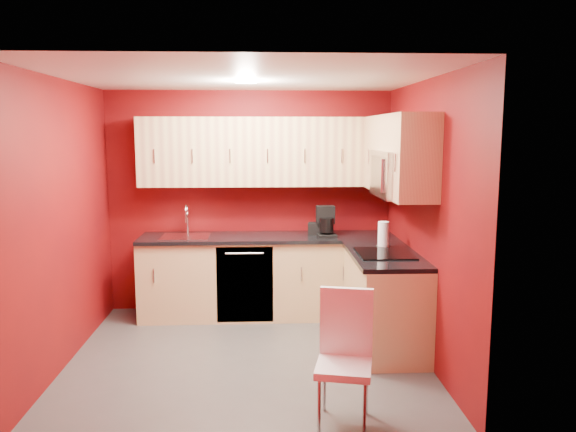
{
  "coord_description": "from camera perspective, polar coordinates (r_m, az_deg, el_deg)",
  "views": [
    {
      "loc": [
        0.14,
        -4.89,
        2.04
      ],
      "look_at": [
        0.39,
        0.55,
        1.22
      ],
      "focal_mm": 35.0,
      "sensor_mm": 36.0,
      "label": 1
    }
  ],
  "objects": [
    {
      "name": "countertop_right",
      "position": [
        5.37,
        9.74,
        -3.95
      ],
      "size": [
        0.63,
        1.27,
        0.04
      ],
      "primitive_type": "cube",
      "color": "black",
      "rests_on": "base_cabinets_right"
    },
    {
      "name": "microwave",
      "position": [
        5.25,
        11.2,
        4.23
      ],
      "size": [
        0.42,
        0.76,
        0.42
      ],
      "color": "silver",
      "rests_on": "upper_cabinets_right"
    },
    {
      "name": "dining_chair",
      "position": [
        4.05,
        5.71,
        -14.34
      ],
      "size": [
        0.46,
        0.47,
        0.94
      ],
      "primitive_type": null,
      "rotation": [
        0.0,
        0.0,
        -0.22
      ],
      "color": "white",
      "rests_on": "floor"
    },
    {
      "name": "ceiling",
      "position": [
        4.91,
        -4.4,
        13.89
      ],
      "size": [
        3.2,
        3.2,
        0.0
      ],
      "primitive_type": "plane",
      "rotation": [
        3.14,
        0.0,
        0.0
      ],
      "color": "white",
      "rests_on": "wall_back"
    },
    {
      "name": "paper_towel",
      "position": [
        5.62,
        9.67,
        -1.86
      ],
      "size": [
        0.18,
        0.18,
        0.25
      ],
      "primitive_type": null,
      "rotation": [
        0.0,
        0.0,
        0.33
      ],
      "color": "white",
      "rests_on": "countertop_right"
    },
    {
      "name": "upper_cabinets_right",
      "position": [
        5.48,
        10.98,
        6.79
      ],
      "size": [
        0.35,
        1.55,
        0.75
      ],
      "color": "#E2C480",
      "rests_on": "wall_right"
    },
    {
      "name": "sink",
      "position": [
        6.24,
        -10.35,
        -1.72
      ],
      "size": [
        0.52,
        0.42,
        0.35
      ],
      "color": "silver",
      "rests_on": "countertop_back"
    },
    {
      "name": "downlight",
      "position": [
        5.21,
        -4.3,
        13.42
      ],
      "size": [
        0.2,
        0.2,
        0.01
      ],
      "primitive_type": "cylinder",
      "color": "white",
      "rests_on": "ceiling"
    },
    {
      "name": "coffee_maker",
      "position": [
        6.11,
        3.93,
        -0.58
      ],
      "size": [
        0.22,
        0.28,
        0.33
      ],
      "primitive_type": null,
      "rotation": [
        0.0,
        0.0,
        0.08
      ],
      "color": "black",
      "rests_on": "countertop_back"
    },
    {
      "name": "floor",
      "position": [
        5.3,
        -4.08,
        -14.14
      ],
      "size": [
        3.2,
        3.2,
        0.0
      ],
      "primitive_type": "plane",
      "color": "#454240",
      "rests_on": "ground"
    },
    {
      "name": "dishwasher_front",
      "position": [
        6.02,
        -4.4,
        -6.96
      ],
      "size": [
        0.6,
        0.02,
        0.82
      ],
      "primitive_type": "cube",
      "color": "black",
      "rests_on": "base_cabinets_back"
    },
    {
      "name": "wall_right",
      "position": [
        5.16,
        13.82,
        -0.51
      ],
      "size": [
        0.0,
        3.0,
        3.0
      ],
      "primitive_type": "plane",
      "rotation": [
        1.57,
        0.0,
        -1.57
      ],
      "color": "maroon",
      "rests_on": "floor"
    },
    {
      "name": "base_cabinets_back",
      "position": [
        6.29,
        -2.04,
        -6.25
      ],
      "size": [
        2.8,
        0.6,
        0.87
      ],
      "primitive_type": "cube",
      "color": "tan",
      "rests_on": "floor"
    },
    {
      "name": "wall_front",
      "position": [
        3.48,
        -4.88,
        -4.6
      ],
      "size": [
        3.2,
        0.0,
        3.2
      ],
      "primitive_type": "plane",
      "rotation": [
        -1.57,
        0.0,
        0.0
      ],
      "color": "maroon",
      "rests_on": "floor"
    },
    {
      "name": "wall_back",
      "position": [
        6.44,
        -3.89,
        1.46
      ],
      "size": [
        3.2,
        0.0,
        3.2
      ],
      "primitive_type": "plane",
      "rotation": [
        1.57,
        0.0,
        0.0
      ],
      "color": "maroon",
      "rests_on": "floor"
    },
    {
      "name": "wall_left",
      "position": [
        5.24,
        -21.99,
        -0.75
      ],
      "size": [
        0.0,
        3.0,
        3.0
      ],
      "primitive_type": "plane",
      "rotation": [
        1.57,
        0.0,
        1.57
      ],
      "color": "maroon",
      "rests_on": "floor"
    },
    {
      "name": "cooktop",
      "position": [
        5.33,
        9.78,
        -3.77
      ],
      "size": [
        0.5,
        0.55,
        0.01
      ],
      "primitive_type": "cube",
      "color": "black",
      "rests_on": "countertop_right"
    },
    {
      "name": "upper_cabinets_back",
      "position": [
        6.22,
        -2.12,
        6.54
      ],
      "size": [
        2.8,
        0.35,
        0.75
      ],
      "primitive_type": "cube",
      "color": "#E2C480",
      "rests_on": "wall_back"
    },
    {
      "name": "napkin_holder",
      "position": [
        6.22,
        2.66,
        -1.31
      ],
      "size": [
        0.15,
        0.15,
        0.14
      ],
      "primitive_type": null,
      "rotation": [
        0.0,
        0.0,
        -0.18
      ],
      "color": "black",
      "rests_on": "countertop_back"
    },
    {
      "name": "base_cabinets_right",
      "position": [
        5.51,
        9.74,
        -8.54
      ],
      "size": [
        0.6,
        1.3,
        0.87
      ],
      "primitive_type": "cube",
      "color": "tan",
      "rests_on": "floor"
    },
    {
      "name": "countertop_back",
      "position": [
        6.18,
        -2.06,
        -2.2
      ],
      "size": [
        2.8,
        0.63,
        0.04
      ],
      "primitive_type": "cube",
      "color": "black",
      "rests_on": "base_cabinets_back"
    }
  ]
}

